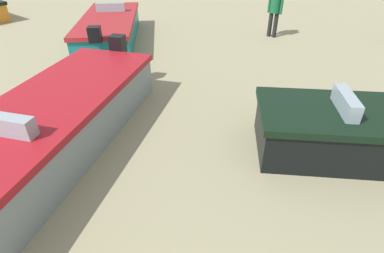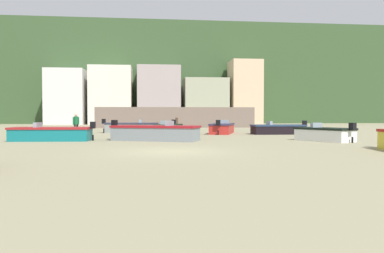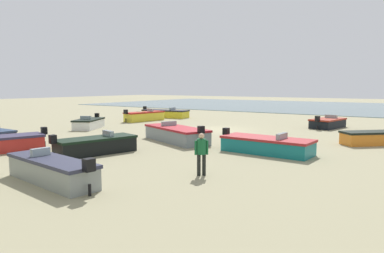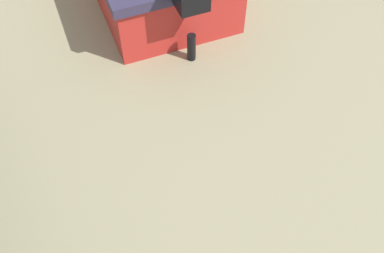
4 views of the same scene
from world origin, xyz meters
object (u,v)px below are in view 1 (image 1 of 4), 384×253
Objects in this scene: boat_teal_2 at (110,29)px; boat_grey_10 at (52,125)px; beach_walker_distant at (275,9)px; boat_black_9 at (381,133)px.

boat_grey_10 reaches higher than boat_teal_2.
boat_grey_10 is 8.39m from beach_walker_distant.
boat_black_9 is at bearing 130.35° from beach_walker_distant.
boat_grey_10 is at bearing 93.71° from boat_black_9.
boat_teal_2 is 0.90× the size of boat_grey_10.
boat_teal_2 is 8.59m from boat_black_9.
boat_grey_10 is (-1.02, -5.40, 0.03)m from boat_black_9.
beach_walker_distant reaches higher than boat_grey_10.
boat_teal_2 is 5.65m from beach_walker_distant.
boat_teal_2 is 3.01× the size of beach_walker_distant.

